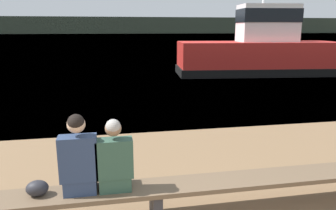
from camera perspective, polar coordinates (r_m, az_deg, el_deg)
water_surface at (r=127.53m, az=-10.65°, el=11.96°), size 240.00×240.00×0.00m
far_shoreline at (r=153.27m, az=-10.78°, el=13.48°), size 600.00×12.00×7.12m
bench_main at (r=4.41m, az=-2.15°, el=-14.81°), size 7.68×0.50×0.47m
person_left at (r=4.16m, az=-15.31°, el=-9.07°), size 0.45×0.37×1.02m
person_right at (r=4.17m, az=-9.31°, el=-9.47°), size 0.45×0.36×0.93m
shopping_bag at (r=4.40m, az=-21.82°, el=-13.30°), size 0.27×0.21×0.19m
tugboat_red at (r=18.53m, az=15.63°, el=8.77°), size 8.89×3.78×7.13m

